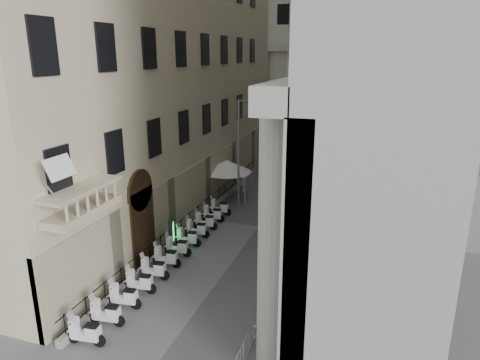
# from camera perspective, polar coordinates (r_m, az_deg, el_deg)

# --- Properties ---
(far_building) EXTENTS (22.00, 10.00, 30.00)m
(far_building) POSITION_cam_1_polar(r_m,az_deg,el_deg) (56.46, 11.13, 19.55)
(far_building) COLOR beige
(far_building) RESTS_ON ground
(iron_fence) EXTENTS (0.30, 28.00, 1.40)m
(iron_fence) POSITION_cam_1_polar(r_m,az_deg,el_deg) (30.75, -5.91, -6.01)
(iron_fence) COLOR black
(iron_fence) RESTS_ON ground
(blue_awning) EXTENTS (1.60, 3.00, 3.00)m
(blue_awning) POSITION_cam_1_polar(r_m,az_deg,el_deg) (36.00, 11.83, -2.87)
(blue_awning) COLOR navy
(blue_awning) RESTS_ON ground
(flag) EXTENTS (1.00, 1.40, 8.20)m
(flag) POSITION_cam_1_polar(r_m,az_deg,el_deg) (20.86, -20.49, -18.91)
(flag) COLOR #9E0C11
(flag) RESTS_ON ground
(scooter_0) EXTENTS (1.45, 0.71, 1.50)m
(scooter_0) POSITION_cam_1_polar(r_m,az_deg,el_deg) (20.28, -19.70, -19.95)
(scooter_0) COLOR white
(scooter_0) RESTS_ON ground
(scooter_1) EXTENTS (1.45, 0.71, 1.50)m
(scooter_1) POSITION_cam_1_polar(r_m,az_deg,el_deg) (21.19, -17.25, -17.95)
(scooter_1) COLOR white
(scooter_1) RESTS_ON ground
(scooter_2) EXTENTS (1.45, 0.71, 1.50)m
(scooter_2) POSITION_cam_1_polar(r_m,az_deg,el_deg) (22.16, -15.06, -16.10)
(scooter_2) COLOR white
(scooter_2) RESTS_ON ground
(scooter_3) EXTENTS (1.45, 0.71, 1.50)m
(scooter_3) POSITION_cam_1_polar(r_m,az_deg,el_deg) (23.18, -13.09, -14.38)
(scooter_3) COLOR white
(scooter_3) RESTS_ON ground
(scooter_4) EXTENTS (1.45, 0.71, 1.50)m
(scooter_4) POSITION_cam_1_polar(r_m,az_deg,el_deg) (24.24, -11.32, -12.79)
(scooter_4) COLOR white
(scooter_4) RESTS_ON ground
(scooter_5) EXTENTS (1.45, 0.71, 1.50)m
(scooter_5) POSITION_cam_1_polar(r_m,az_deg,el_deg) (25.34, -9.71, -11.33)
(scooter_5) COLOR white
(scooter_5) RESTS_ON ground
(scooter_6) EXTENTS (1.45, 0.71, 1.50)m
(scooter_6) POSITION_cam_1_polar(r_m,az_deg,el_deg) (26.47, -8.26, -9.99)
(scooter_6) COLOR white
(scooter_6) RESTS_ON ground
(scooter_7) EXTENTS (1.45, 0.71, 1.50)m
(scooter_7) POSITION_cam_1_polar(r_m,az_deg,el_deg) (27.62, -6.94, -8.75)
(scooter_7) COLOR white
(scooter_7) RESTS_ON ground
(scooter_8) EXTENTS (1.45, 0.71, 1.50)m
(scooter_8) POSITION_cam_1_polar(r_m,az_deg,el_deg) (28.81, -5.73, -7.61)
(scooter_8) COLOR white
(scooter_8) RESTS_ON ground
(scooter_9) EXTENTS (1.45, 0.71, 1.50)m
(scooter_9) POSITION_cam_1_polar(r_m,az_deg,el_deg) (30.01, -4.63, -6.55)
(scooter_9) COLOR white
(scooter_9) RESTS_ON ground
(scooter_10) EXTENTS (1.45, 0.71, 1.50)m
(scooter_10) POSITION_cam_1_polar(r_m,az_deg,el_deg) (31.24, -3.61, -5.58)
(scooter_10) COLOR white
(scooter_10) RESTS_ON ground
(scooter_11) EXTENTS (1.45, 0.71, 1.50)m
(scooter_11) POSITION_cam_1_polar(r_m,az_deg,el_deg) (32.48, -2.67, -4.68)
(scooter_11) COLOR white
(scooter_11) RESTS_ON ground
(barrier_1) EXTENTS (0.60, 2.40, 1.10)m
(barrier_1) POSITION_cam_1_polar(r_m,az_deg,el_deg) (19.20, 1.67, -21.17)
(barrier_1) COLOR #B4B6BC
(barrier_1) RESTS_ON ground
(barrier_2) EXTENTS (0.60, 2.40, 1.10)m
(barrier_2) POSITION_cam_1_polar(r_m,az_deg,el_deg) (21.17, 3.69, -17.20)
(barrier_2) COLOR #B4B6BC
(barrier_2) RESTS_ON ground
(barrier_3) EXTENTS (0.60, 2.40, 1.10)m
(barrier_3) POSITION_cam_1_polar(r_m,az_deg,el_deg) (23.23, 5.29, -13.90)
(barrier_3) COLOR #B4B6BC
(barrier_3) RESTS_ON ground
(barrier_4) EXTENTS (0.60, 2.40, 1.10)m
(barrier_4) POSITION_cam_1_polar(r_m,az_deg,el_deg) (25.38, 6.59, -11.15)
(barrier_4) COLOR #B4B6BC
(barrier_4) RESTS_ON ground
(barrier_5) EXTENTS (0.60, 2.40, 1.10)m
(barrier_5) POSITION_cam_1_polar(r_m,az_deg,el_deg) (27.58, 7.66, -8.82)
(barrier_5) COLOR #B4B6BC
(barrier_5) RESTS_ON ground
(barrier_6) EXTENTS (0.60, 2.40, 1.10)m
(barrier_6) POSITION_cam_1_polar(r_m,az_deg,el_deg) (29.83, 8.57, -6.84)
(barrier_6) COLOR #B4B6BC
(barrier_6) RESTS_ON ground
(security_tent) EXTENTS (4.05, 4.05, 3.29)m
(security_tent) POSITION_cam_1_polar(r_m,az_deg,el_deg) (34.83, -1.06, 1.57)
(security_tent) COLOR white
(security_tent) RESTS_ON ground
(street_lamp) EXTENTS (2.65, 1.07, 8.48)m
(street_lamp) POSITION_cam_1_polar(r_m,az_deg,el_deg) (32.22, 0.28, 4.58)
(street_lamp) COLOR gray
(street_lamp) RESTS_ON ground
(info_kiosk) EXTENTS (0.59, 0.91, 1.87)m
(info_kiosk) POSITION_cam_1_polar(r_m,az_deg,el_deg) (27.10, -9.14, -7.17)
(info_kiosk) COLOR black
(info_kiosk) RESTS_ON ground
(pedestrian_a) EXTENTS (0.67, 0.56, 1.58)m
(pedestrian_a) POSITION_cam_1_polar(r_m,az_deg,el_deg) (40.28, 6.51, 0.64)
(pedestrian_a) COLOR black
(pedestrian_a) RESTS_ON ground
(pedestrian_b) EXTENTS (1.10, 1.01, 1.83)m
(pedestrian_b) POSITION_cam_1_polar(r_m,az_deg,el_deg) (38.21, 10.46, -0.21)
(pedestrian_b) COLOR black
(pedestrian_b) RESTS_ON ground
(pedestrian_c) EXTENTS (0.94, 0.82, 1.63)m
(pedestrian_c) POSITION_cam_1_polar(r_m,az_deg,el_deg) (42.84, 6.68, 1.65)
(pedestrian_c) COLOR black
(pedestrian_c) RESTS_ON ground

